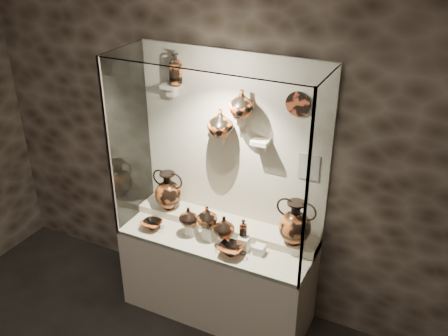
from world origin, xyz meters
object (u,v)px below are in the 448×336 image
at_px(jug_a, 189,216).
at_px(lekythos_tall, 176,68).
at_px(ovoid_vase_a, 220,122).
at_px(ovoid_vase_b, 242,103).
at_px(amphora_left, 168,190).
at_px(jug_c, 224,226).
at_px(amphora_right, 295,222).
at_px(kylix_right, 231,249).
at_px(jug_b, 207,216).
at_px(lekythos_small, 243,227).
at_px(kylix_left, 152,224).

xyz_separation_m(jug_a, lekythos_tall, (-0.25, 0.30, 1.20)).
distance_m(jug_a, ovoid_vase_a, 0.87).
distance_m(jug_a, ovoid_vase_b, 1.10).
xyz_separation_m(amphora_left, jug_c, (0.67, -0.21, -0.07)).
relative_size(amphora_right, kylix_right, 1.46).
relative_size(amphora_left, jug_b, 1.98).
relative_size(jug_a, ovoid_vase_a, 0.76).
height_order(jug_b, ovoid_vase_b, ovoid_vase_b).
height_order(lekythos_small, kylix_left, lekythos_small).
height_order(jug_a, lekythos_small, lekythos_small).
bearing_deg(amphora_right, amphora_left, 172.19).
height_order(amphora_left, lekythos_tall, lekythos_tall).
relative_size(jug_c, lekythos_tall, 0.63).
bearing_deg(jug_a, jug_b, -10.57).
relative_size(lekythos_small, ovoid_vase_b, 0.82).
xyz_separation_m(jug_a, ovoid_vase_a, (0.19, 0.25, 0.81)).
bearing_deg(lekythos_tall, ovoid_vase_a, -22.66).
distance_m(jug_a, kylix_left, 0.37).
height_order(amphora_left, jug_c, amphora_left).
bearing_deg(kylix_left, jug_a, 15.86).
relative_size(amphora_left, kylix_right, 1.37).
bearing_deg(jug_c, lekythos_tall, 165.31).
height_order(amphora_left, jug_b, amphora_left).
relative_size(kylix_left, ovoid_vase_b, 1.08).
distance_m(kylix_left, kylix_right, 0.79).
xyz_separation_m(jug_c, ovoid_vase_a, (-0.16, 0.25, 0.82)).
xyz_separation_m(lekythos_tall, ovoid_vase_b, (0.62, -0.04, -0.19)).
bearing_deg(jug_c, kylix_left, -162.18).
xyz_separation_m(jug_a, kylix_right, (0.45, -0.10, -0.13)).
bearing_deg(amphora_right, ovoid_vase_b, 166.59).
bearing_deg(jug_c, ovoid_vase_a, 134.39).
bearing_deg(ovoid_vase_a, lekythos_tall, 179.38).
bearing_deg(lekythos_small, kylix_left, -162.27).
bearing_deg(kylix_right, amphora_left, -178.23).
relative_size(jug_b, kylix_right, 0.69).
bearing_deg(jug_b, amphora_left, 149.23).
xyz_separation_m(amphora_left, ovoid_vase_a, (0.52, 0.04, 0.75)).
bearing_deg(amphora_left, lekythos_tall, 34.59).
height_order(amphora_left, amphora_right, amphora_right).
bearing_deg(jug_b, amphora_right, 3.56).
xyz_separation_m(jug_b, jug_c, (0.17, -0.02, -0.04)).
height_order(amphora_right, jug_c, amphora_right).
bearing_deg(ovoid_vase_b, jug_c, -83.32).
bearing_deg(amphora_left, lekythos_small, -23.71).
xyz_separation_m(kylix_left, lekythos_tall, (0.09, 0.37, 1.34)).
relative_size(kylix_right, ovoid_vase_a, 1.20).
xyz_separation_m(jug_b, ovoid_vase_b, (0.20, 0.23, 0.97)).
bearing_deg(amphora_right, lekythos_small, -163.84).
distance_m(lekythos_small, kylix_left, 0.86).
xyz_separation_m(amphora_right, jug_b, (-0.72, -0.18, -0.04)).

